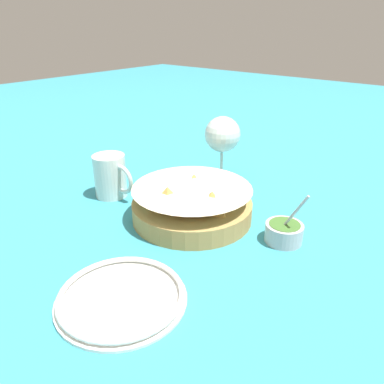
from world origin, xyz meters
TOP-DOWN VIEW (x-y plane):
  - ground_plane at (0.00, 0.00)m, footprint 4.00×4.00m
  - food_basket at (-0.03, 0.03)m, footprint 0.24×0.24m
  - sauce_cup at (0.15, 0.06)m, footprint 0.07×0.07m
  - wine_glass at (-0.11, 0.23)m, footprint 0.09×0.09m
  - beer_mug at (-0.24, -0.01)m, footprint 0.11×0.07m
  - side_plate at (0.04, -0.23)m, footprint 0.19×0.19m

SIDE VIEW (x-z plane):
  - ground_plane at x=0.00m, z-range 0.00..0.00m
  - side_plate at x=0.04m, z-range 0.00..0.01m
  - sauce_cup at x=0.15m, z-range -0.03..0.07m
  - food_basket at x=-0.03m, z-range -0.01..0.07m
  - beer_mug at x=-0.24m, z-range 0.00..0.09m
  - wine_glass at x=-0.11m, z-range 0.03..0.19m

